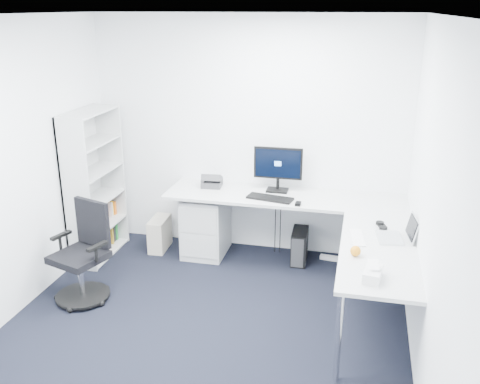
% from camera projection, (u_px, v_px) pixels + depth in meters
% --- Properties ---
extents(ground, '(4.20, 4.20, 0.00)m').
position_uv_depth(ground, '(195.00, 344.00, 4.61)').
color(ground, black).
extents(ceiling, '(4.20, 4.20, 0.00)m').
position_uv_depth(ceiling, '(185.00, 15.00, 3.72)').
color(ceiling, white).
extents(wall_back, '(3.60, 0.02, 2.70)m').
position_uv_depth(wall_back, '(248.00, 137.00, 6.10)').
color(wall_back, white).
rests_on(wall_back, ground).
extents(wall_front, '(3.60, 0.02, 2.70)m').
position_uv_depth(wall_front, '(33.00, 363.00, 2.23)').
color(wall_front, white).
rests_on(wall_front, ground).
extents(wall_right, '(0.02, 4.20, 2.70)m').
position_uv_depth(wall_right, '(433.00, 217.00, 3.78)').
color(wall_right, white).
rests_on(wall_right, ground).
extents(l_desk, '(2.74, 1.53, 0.80)m').
position_uv_depth(l_desk, '(284.00, 242.00, 5.65)').
color(l_desk, '#B7B9B9').
rests_on(l_desk, ground).
extents(drawer_pedestal, '(0.47, 0.58, 0.71)m').
position_uv_depth(drawer_pedestal, '(206.00, 224.00, 6.22)').
color(drawer_pedestal, '#B7B9B9').
rests_on(drawer_pedestal, ground).
extents(bookshelf, '(0.33, 0.85, 1.70)m').
position_uv_depth(bookshelf, '(95.00, 186.00, 6.01)').
color(bookshelf, '#BBBDBD').
rests_on(bookshelf, ground).
extents(task_chair, '(0.69, 0.69, 0.98)m').
position_uv_depth(task_chair, '(79.00, 254.00, 5.16)').
color(task_chair, black).
rests_on(task_chair, ground).
extents(black_pc_tower, '(0.18, 0.39, 0.38)m').
position_uv_depth(black_pc_tower, '(299.00, 246.00, 6.06)').
color(black_pc_tower, black).
rests_on(black_pc_tower, ground).
extents(beige_pc_tower, '(0.20, 0.41, 0.38)m').
position_uv_depth(beige_pc_tower, '(160.00, 234.00, 6.38)').
color(beige_pc_tower, '#BEB6A1').
rests_on(beige_pc_tower, ground).
extents(power_strip, '(0.39, 0.11, 0.04)m').
position_uv_depth(power_strip, '(337.00, 259.00, 6.12)').
color(power_strip, silver).
rests_on(power_strip, ground).
extents(monitor, '(0.54, 0.18, 0.52)m').
position_uv_depth(monitor, '(278.00, 169.00, 5.90)').
color(monitor, black).
rests_on(monitor, l_desk).
extents(black_keyboard, '(0.52, 0.26, 0.02)m').
position_uv_depth(black_keyboard, '(270.00, 198.00, 5.73)').
color(black_keyboard, black).
rests_on(black_keyboard, l_desk).
extents(mouse, '(0.06, 0.09, 0.03)m').
position_uv_depth(mouse, '(298.00, 204.00, 5.56)').
color(mouse, black).
rests_on(mouse, l_desk).
extents(desk_phone, '(0.24, 0.24, 0.15)m').
position_uv_depth(desk_phone, '(212.00, 180.00, 6.11)').
color(desk_phone, '#2E2E31').
rests_on(desk_phone, l_desk).
extents(laptop, '(0.35, 0.34, 0.22)m').
position_uv_depth(laptop, '(390.00, 227.00, 4.73)').
color(laptop, silver).
rests_on(laptop, l_desk).
extents(white_keyboard, '(0.16, 0.38, 0.01)m').
position_uv_depth(white_keyboard, '(357.00, 238.00, 4.77)').
color(white_keyboard, silver).
rests_on(white_keyboard, l_desk).
extents(headphones, '(0.15, 0.20, 0.05)m').
position_uv_depth(headphones, '(382.00, 225.00, 5.01)').
color(headphones, black).
rests_on(headphones, l_desk).
extents(orange_fruit, '(0.09, 0.09, 0.09)m').
position_uv_depth(orange_fruit, '(356.00, 251.00, 4.42)').
color(orange_fruit, orange).
rests_on(orange_fruit, l_desk).
extents(tissue_box, '(0.16, 0.25, 0.08)m').
position_uv_depth(tissue_box, '(373.00, 274.00, 4.05)').
color(tissue_box, silver).
rests_on(tissue_box, l_desk).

